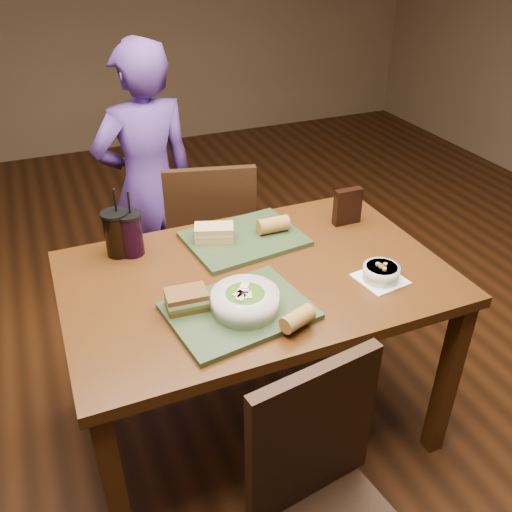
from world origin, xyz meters
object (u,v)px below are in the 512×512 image
Objects in this scene: tray_near at (239,311)px; soup_bowl at (381,272)px; sandwich_near at (187,299)px; cup_cola at (117,233)px; chip_bag at (347,207)px; baguette_far at (273,225)px; tray_far at (244,239)px; sandwich_far at (214,233)px; baguette_near at (297,319)px; salad_bowl at (245,300)px; cup_berry at (130,234)px; chair_far at (206,242)px; diner at (148,186)px; dining_table at (256,295)px; chair_near at (326,504)px.

soup_bowl is at bearing -1.34° from tray_near.
sandwich_near is at bearing 173.03° from soup_bowl.
cup_cola is 1.77× the size of chip_bag.
sandwich_near is 1.10× the size of baguette_far.
soup_bowl is 0.93m from cup_cola.
tray_far is 2.60× the size of sandwich_far.
baguette_near is (0.06, -0.58, -0.00)m from sandwich_far.
baguette_far is 0.58m from cup_cola.
chip_bag is at bearing 33.55° from salad_bowl.
soup_bowl is at bearing -45.40° from sandwich_far.
baguette_far is at bearing -7.98° from sandwich_far.
cup_berry is (-0.25, 0.49, 0.03)m from salad_bowl.
tray_far is (0.02, -0.45, 0.25)m from chair_far.
cup_cola is (-0.78, 0.51, 0.06)m from soup_bowl.
chair_far is at bearing 87.96° from baguette_near.
sandwich_near is at bearing 142.18° from baguette_near.
salad_bowl is (0.03, -1.19, 0.11)m from diner.
baguette_far is (0.16, 0.22, 0.14)m from dining_table.
chair_far reaches higher than sandwich_far.
chair_far reaches higher than tray_far.
salad_bowl is 1.74× the size of baguette_far.
dining_table is at bearing -92.47° from chair_far.
sandwich_far reaches higher than tray_far.
chair_far reaches higher than salad_bowl.
sandwich_near is 0.42m from cup_berry.
chair_near is 1.72m from diner.
salad_bowl is 0.49m from soup_bowl.
salad_bowl is at bearing 179.84° from soup_bowl.
chip_bag is (0.31, -0.02, 0.03)m from baguette_far.
diner reaches higher than sandwich_near.
cup_cola is at bearing 122.02° from baguette_near.
baguette_far is at bearing 53.53° from tray_near.
tray_near reaches higher than dining_table.
sandwich_far is (-0.09, -0.42, 0.29)m from chair_far.
sandwich_near reaches higher than sandwich_far.
chip_bag reaches higher than baguette_far.
tray_near is 1.61× the size of cup_cola.
chair_far is at bearing 92.04° from tray_far.
chip_bag is (0.54, -0.05, 0.03)m from sandwich_far.
baguette_far is at bearing 55.84° from salad_bowl.
tray_near is 0.20m from baguette_near.
baguette_far is (0.17, 0.55, 0.00)m from baguette_near.
tray_near is (-0.14, -0.19, 0.10)m from dining_table.
chair_far is at bearing 111.66° from soup_bowl.
chair_far is at bearing 79.15° from tray_near.
chair_near is 5.27× the size of soup_bowl.
soup_bowl is (0.37, -0.20, 0.12)m from dining_table.
chair_near reaches higher than baguette_near.
sandwich_near is at bearing -111.39° from chair_far.
sandwich_far is (0.07, 0.43, 0.04)m from tray_near.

